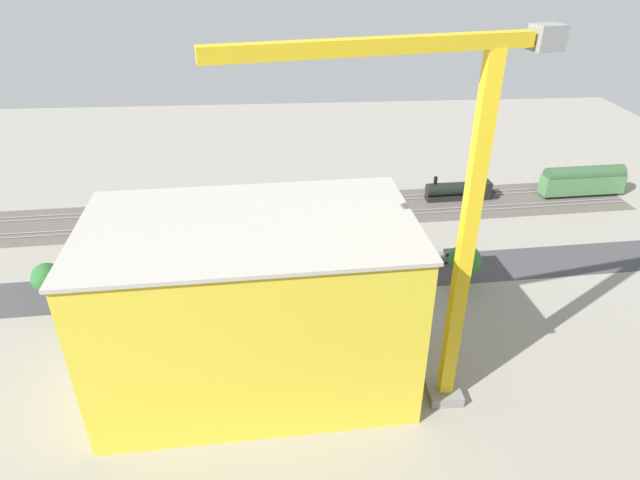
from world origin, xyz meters
TOP-DOWN VIEW (x-y plane):
  - ground_plane at (0.00, 0.00)m, footprint 190.39×190.39m
  - rail_bed at (0.00, -20.56)m, footprint 119.62×21.10m
  - street_asphalt at (0.00, 2.21)m, footprint 119.31×15.64m
  - track_rails at (0.00, -20.56)m, footprint 118.81×14.68m
  - platform_canopy_near at (12.90, -12.51)m, footprint 51.86×7.62m
  - locomotive at (-28.15, -23.80)m, footprint 14.16×3.30m
  - passenger_coach at (-52.18, -23.80)m, footprint 16.59×4.04m
  - parked_car_0 at (-19.68, -1.25)m, footprint 4.16×1.97m
  - parked_car_1 at (-11.17, -1.39)m, footprint 4.48×2.13m
  - parked_car_2 at (-3.42, -0.66)m, footprint 4.38×1.87m
  - parked_car_3 at (4.43, -0.98)m, footprint 4.70×2.30m
  - parked_car_4 at (11.11, -1.25)m, footprint 4.88×2.03m
  - parked_car_5 at (18.91, -0.65)m, footprint 4.38×2.12m
  - construction_building at (10.11, 22.55)m, footprint 34.32×20.78m
  - construction_roof_slab at (10.11, 22.55)m, footprint 34.95×21.41m
  - tower_crane at (-8.19, 27.98)m, footprint 28.62×7.28m
  - box_truck_0 at (3.91, 6.59)m, footprint 10.19×2.76m
  - street_tree_0 at (3.80, 6.37)m, footprint 5.58×5.58m
  - street_tree_1 at (38.41, 7.67)m, footprint 4.05×4.05m
  - street_tree_2 at (-18.97, 6.46)m, footprint 4.68×4.68m
  - traffic_light at (-6.75, -2.70)m, footprint 0.50×0.36m

SIDE VIEW (x-z plane):
  - ground_plane at x=0.00m, z-range 0.00..0.00m
  - rail_bed at x=0.00m, z-range 0.00..0.01m
  - street_asphalt at x=0.00m, z-range 0.00..0.01m
  - track_rails at x=0.00m, z-range 0.12..0.24m
  - parked_car_1 at x=-11.17m, z-range -0.09..1.53m
  - parked_car_5 at x=18.91m, z-range -0.09..1.57m
  - parked_car_0 at x=-19.68m, z-range -0.09..1.63m
  - parked_car_4 at x=11.11m, z-range -0.10..1.66m
  - parked_car_2 at x=-3.42m, z-range -0.10..1.68m
  - parked_car_3 at x=4.43m, z-range -0.11..1.72m
  - locomotive at x=-28.15m, z-range -0.73..4.17m
  - box_truck_0 at x=3.91m, z-range -0.05..3.53m
  - passenger_coach at x=-52.18m, z-range 0.14..6.19m
  - platform_canopy_near at x=12.90m, z-range 1.75..5.69m
  - traffic_light at x=-6.75m, z-range 1.03..7.21m
  - street_tree_2 at x=-18.97m, z-range 1.15..8.16m
  - street_tree_1 at x=38.41m, z-range 1.55..8.82m
  - street_tree_0 at x=3.80m, z-range 1.30..9.51m
  - construction_building at x=10.11m, z-range 0.00..19.78m
  - construction_roof_slab at x=10.11m, z-range 19.78..20.18m
  - tower_crane at x=-8.19m, z-range 3.84..42.96m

